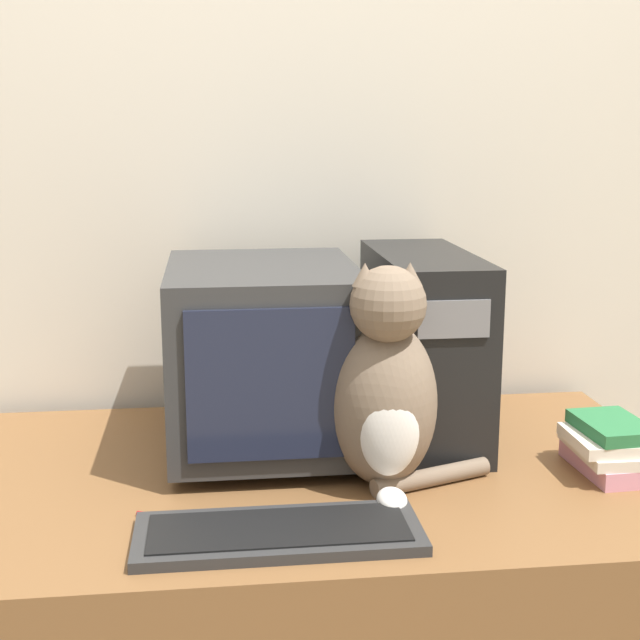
{
  "coord_description": "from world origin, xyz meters",
  "views": [
    {
      "loc": [
        -0.18,
        -1.16,
        1.38
      ],
      "look_at": [
        0.02,
        0.45,
        1.02
      ],
      "focal_mm": 50.0,
      "sensor_mm": 36.0,
      "label": 1
    }
  ],
  "objects_px": {
    "keyboard": "(279,533)",
    "cat": "(385,392)",
    "book_stack": "(610,447)",
    "computer_tower": "(423,345)",
    "pen": "(174,520)",
    "crt_monitor": "(263,355)"
  },
  "relations": [
    {
      "from": "book_stack",
      "to": "cat",
      "type": "bearing_deg",
      "value": -178.26
    },
    {
      "from": "computer_tower",
      "to": "book_stack",
      "type": "height_order",
      "value": "computer_tower"
    },
    {
      "from": "crt_monitor",
      "to": "cat",
      "type": "xyz_separation_m",
      "value": [
        0.2,
        -0.22,
        -0.02
      ]
    },
    {
      "from": "computer_tower",
      "to": "book_stack",
      "type": "xyz_separation_m",
      "value": [
        0.3,
        -0.25,
        -0.14
      ]
    },
    {
      "from": "book_stack",
      "to": "pen",
      "type": "height_order",
      "value": "book_stack"
    },
    {
      "from": "keyboard",
      "to": "pen",
      "type": "bearing_deg",
      "value": 154.37
    },
    {
      "from": "computer_tower",
      "to": "pen",
      "type": "relative_size",
      "value": 3.59
    },
    {
      "from": "computer_tower",
      "to": "cat",
      "type": "bearing_deg",
      "value": -116.34
    },
    {
      "from": "cat",
      "to": "pen",
      "type": "distance_m",
      "value": 0.43
    },
    {
      "from": "crt_monitor",
      "to": "keyboard",
      "type": "distance_m",
      "value": 0.45
    },
    {
      "from": "crt_monitor",
      "to": "book_stack",
      "type": "xyz_separation_m",
      "value": [
        0.64,
        -0.21,
        -0.14
      ]
    },
    {
      "from": "pen",
      "to": "crt_monitor",
      "type": "bearing_deg",
      "value": 63.28
    },
    {
      "from": "keyboard",
      "to": "book_stack",
      "type": "xyz_separation_m",
      "value": [
        0.64,
        0.2,
        0.04
      ]
    },
    {
      "from": "book_stack",
      "to": "keyboard",
      "type": "bearing_deg",
      "value": -162.31
    },
    {
      "from": "keyboard",
      "to": "cat",
      "type": "distance_m",
      "value": 0.33
    },
    {
      "from": "book_stack",
      "to": "computer_tower",
      "type": "bearing_deg",
      "value": 140.63
    },
    {
      "from": "keyboard",
      "to": "pen",
      "type": "height_order",
      "value": "keyboard"
    },
    {
      "from": "keyboard",
      "to": "book_stack",
      "type": "relative_size",
      "value": 2.28
    },
    {
      "from": "keyboard",
      "to": "computer_tower",
      "type": "bearing_deg",
      "value": 53.42
    },
    {
      "from": "keyboard",
      "to": "cat",
      "type": "bearing_deg",
      "value": 42.76
    },
    {
      "from": "computer_tower",
      "to": "pen",
      "type": "xyz_separation_m",
      "value": [
        -0.5,
        -0.37,
        -0.19
      ]
    },
    {
      "from": "keyboard",
      "to": "cat",
      "type": "relative_size",
      "value": 1.1
    }
  ]
}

